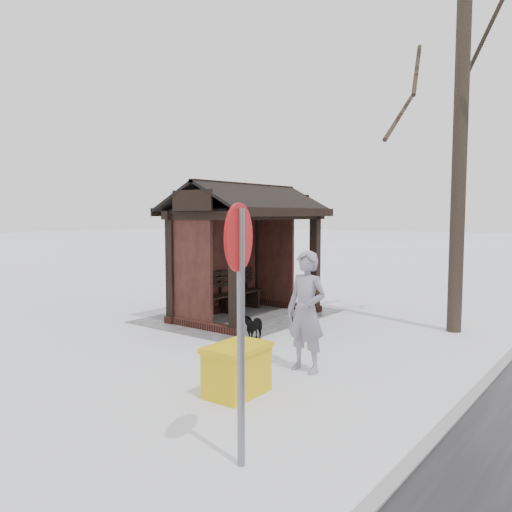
{
  "coord_description": "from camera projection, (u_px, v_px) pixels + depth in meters",
  "views": [
    {
      "loc": [
        8.9,
        7.12,
        2.38
      ],
      "look_at": [
        0.71,
        0.8,
        1.52
      ],
      "focal_mm": 35.0,
      "sensor_mm": 36.0,
      "label": 1
    }
  ],
  "objects": [
    {
      "name": "ground",
      "position": [
        247.0,
        317.0,
        11.55
      ],
      "size": [
        120.0,
        120.0,
        0.0
      ],
      "primitive_type": "plane",
      "color": "white",
      "rests_on": "ground"
    },
    {
      "name": "trampled_patch",
      "position": [
        241.0,
        316.0,
        11.68
      ],
      "size": [
        4.2,
        3.2,
        0.02
      ],
      "primitive_type": "cube",
      "color": "gray",
      "rests_on": "ground"
    },
    {
      "name": "dog",
      "position": [
        252.0,
        327.0,
        9.32
      ],
      "size": [
        0.72,
        0.48,
        0.56
      ],
      "primitive_type": "imported",
      "rotation": [
        0.0,
        0.0,
        1.86
      ],
      "color": "black",
      "rests_on": "ground"
    },
    {
      "name": "road_sign",
      "position": [
        239.0,
        280.0,
        4.6
      ],
      "size": [
        0.62,
        0.22,
        2.49
      ],
      "rotation": [
        0.0,
        0.0,
        0.3
      ],
      "color": "slate",
      "rests_on": "ground"
    },
    {
      "name": "bus_shelter",
      "position": [
        242.0,
        224.0,
        11.47
      ],
      "size": [
        3.6,
        2.4,
        3.09
      ],
      "color": "#381914",
      "rests_on": "ground"
    },
    {
      "name": "pedestrian",
      "position": [
        306.0,
        312.0,
        7.52
      ],
      "size": [
        0.49,
        0.7,
        1.84
      ],
      "primitive_type": "imported",
      "rotation": [
        0.0,
        0.0,
        1.49
      ],
      "color": "gray",
      "rests_on": "ground"
    },
    {
      "name": "tree_near",
      "position": [
        464.0,
        19.0,
        9.67
      ],
      "size": [
        3.42,
        3.42,
        9.03
      ],
      "color": "black",
      "rests_on": "ground"
    },
    {
      "name": "kerb",
      "position": [
        508.0,
        359.0,
        8.2
      ],
      "size": [
        120.0,
        0.15,
        0.06
      ],
      "primitive_type": "cube",
      "color": "gray",
      "rests_on": "ground"
    },
    {
      "name": "grit_bin",
      "position": [
        237.0,
        369.0,
        6.58
      ],
      "size": [
        0.89,
        0.62,
        0.67
      ],
      "rotation": [
        0.0,
        0.0,
        0.03
      ],
      "color": "gold",
      "rests_on": "ground"
    }
  ]
}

